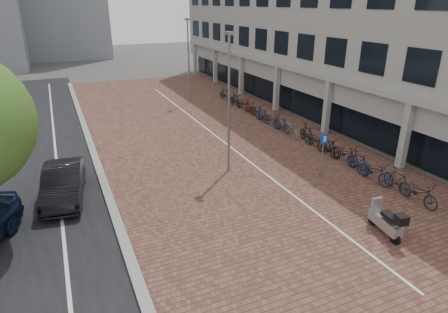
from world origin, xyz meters
TOP-DOWN VIEW (x-y plane):
  - ground at (0.00, 0.00)m, footprint 140.00×140.00m
  - plaza_brick at (2.00, 12.00)m, footprint 14.50×42.00m
  - street_asphalt at (-9.00, 12.00)m, footprint 8.00×50.00m
  - curb at (-5.10, 12.00)m, footprint 0.35×42.00m
  - lane_line at (-7.00, 12.00)m, footprint 0.12×44.00m
  - parking_line at (2.20, 12.00)m, footprint 0.10×30.00m
  - car_dark at (-6.77, 7.37)m, footprint 2.06×4.48m
  - scooter_front at (3.50, -0.20)m, footprint 0.80×1.80m
  - parking_sign at (4.40, 4.63)m, footprint 0.45×0.14m
  - lamp_near at (0.74, 7.12)m, footprint 0.12×0.12m
  - lamp_far at (3.59, 21.02)m, footprint 0.12×0.12m
  - bike_row at (6.52, 10.65)m, footprint 1.33×21.44m

SIDE VIEW (x-z plane):
  - ground at x=0.00m, z-range 0.00..0.00m
  - street_asphalt at x=-9.00m, z-range -0.01..0.02m
  - plaza_brick at x=2.00m, z-range -0.01..0.03m
  - lane_line at x=-7.00m, z-range 0.02..0.02m
  - parking_line at x=2.20m, z-range 0.03..0.04m
  - curb at x=-5.10m, z-range 0.00..0.14m
  - bike_row at x=6.52m, z-range 0.00..1.05m
  - scooter_front at x=3.50m, z-range 0.00..1.20m
  - car_dark at x=-6.77m, z-range 0.00..1.42m
  - parking_sign at x=4.40m, z-range 0.35..2.54m
  - lamp_near at x=0.74m, z-range 0.00..6.50m
  - lamp_far at x=3.59m, z-range 0.00..6.51m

